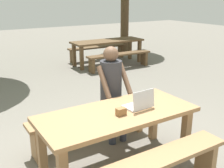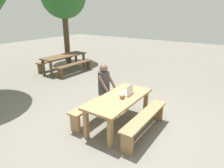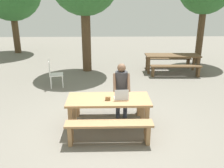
% 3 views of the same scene
% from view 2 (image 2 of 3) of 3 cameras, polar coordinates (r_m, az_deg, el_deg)
% --- Properties ---
extents(ground_plane, '(30.00, 30.00, 0.00)m').
position_cam_2_polar(ground_plane, '(4.91, 1.93, -11.48)').
color(ground_plane, slate).
extents(picnic_table_front, '(1.82, 0.81, 0.71)m').
position_cam_2_polar(picnic_table_front, '(4.62, 2.02, -5.02)').
color(picnic_table_front, '#9E754C').
rests_on(picnic_table_front, ground).
extents(bench_near, '(1.75, 0.30, 0.47)m').
position_cam_2_polar(bench_near, '(4.47, 9.31, -9.97)').
color(bench_near, '#9E754C').
rests_on(bench_near, ground).
extents(bench_far, '(1.75, 0.30, 0.47)m').
position_cam_2_polar(bench_far, '(5.08, -4.40, -5.92)').
color(bench_far, '#9E754C').
rests_on(bench_far, ground).
extents(laptop, '(0.32, 0.26, 0.24)m').
position_cam_2_polar(laptop, '(4.75, 4.29, -2.20)').
color(laptop, silver).
rests_on(laptop, picnic_table_front).
extents(small_pouch, '(0.11, 0.07, 0.08)m').
position_cam_2_polar(small_pouch, '(4.50, 2.96, -3.69)').
color(small_pouch, olive).
rests_on(small_pouch, picnic_table_front).
extents(person_seated, '(0.41, 0.41, 1.33)m').
position_cam_2_polar(person_seated, '(5.12, -2.00, -0.38)').
color(person_seated, '#333847').
rests_on(person_seated, ground).
extents(picnic_table_mid, '(2.16, 0.77, 0.71)m').
position_cam_2_polar(picnic_table_mid, '(9.34, -13.37, 7.32)').
color(picnic_table_mid, brown).
rests_on(picnic_table_mid, ground).
extents(bench_mid_south, '(1.93, 0.35, 0.44)m').
position_cam_2_polar(bench_mid_south, '(8.94, -10.42, 5.15)').
color(bench_mid_south, brown).
rests_on(bench_mid_south, ground).
extents(bench_mid_north, '(1.93, 0.35, 0.44)m').
position_cam_2_polar(bench_mid_north, '(9.89, -15.78, 6.14)').
color(bench_mid_north, brown).
rests_on(bench_mid_north, ground).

